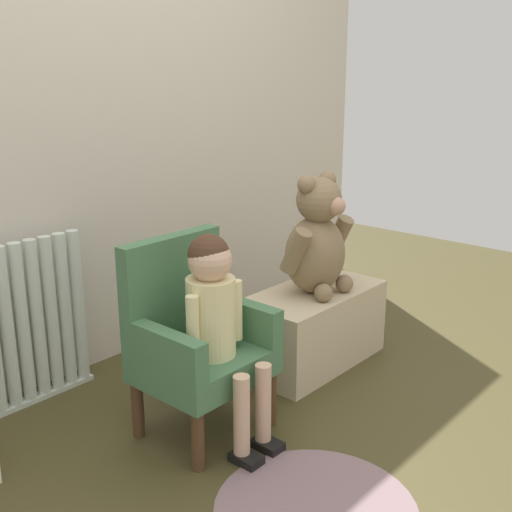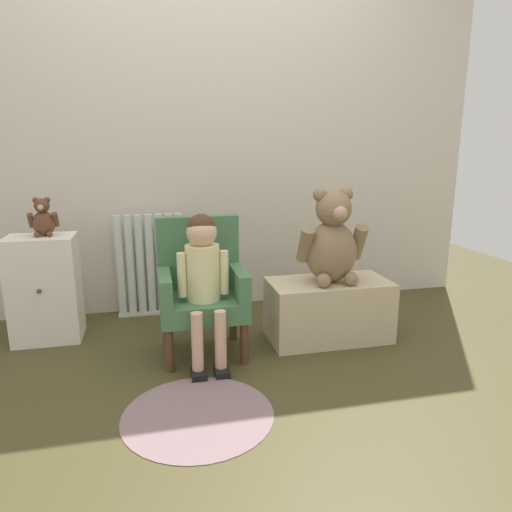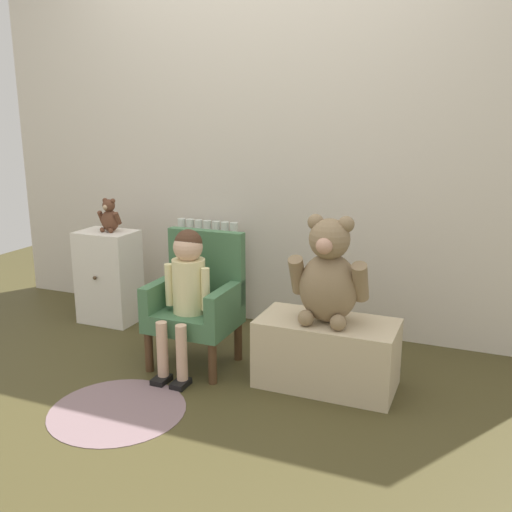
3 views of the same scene
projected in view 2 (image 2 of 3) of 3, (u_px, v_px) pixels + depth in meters
ground_plane at (240, 403)px, 1.94m from camera, size 6.00×6.00×0.00m
back_wall at (198, 125)px, 2.90m from camera, size 3.80×0.05×2.40m
radiator at (151, 266)px, 2.91m from camera, size 0.43×0.05×0.66m
small_dresser at (45, 289)px, 2.53m from camera, size 0.36×0.28×0.59m
child_armchair at (201, 287)px, 2.37m from camera, size 0.43×0.37×0.71m
child_figure at (203, 267)px, 2.24m from camera, size 0.25×0.35×0.75m
low_bench at (328, 310)px, 2.57m from camera, size 0.67×0.34×0.34m
large_teddy_bear at (332, 241)px, 2.47m from camera, size 0.38×0.27×0.52m
small_teddy_bear at (43, 219)px, 2.46m from camera, size 0.15×0.11×0.21m
floor_rug at (198, 414)px, 1.85m from camera, size 0.62×0.62×0.01m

